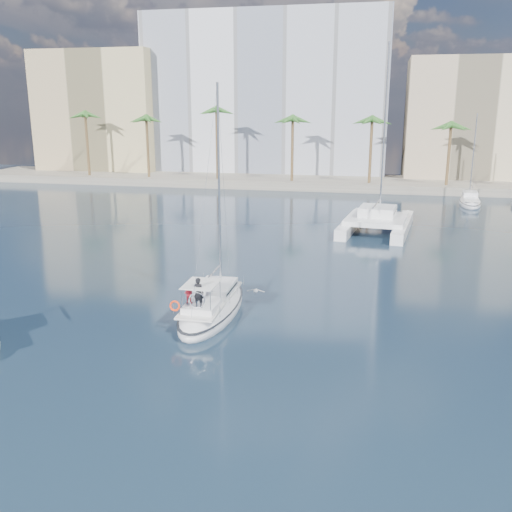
# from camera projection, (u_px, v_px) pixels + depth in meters

# --- Properties ---
(ground) EXTENTS (160.00, 160.00, 0.00)m
(ground) POSITION_uv_depth(u_px,v_px,m) (234.00, 321.00, 34.50)
(ground) COLOR black
(ground) RESTS_ON ground
(quay) EXTENTS (120.00, 14.00, 1.20)m
(quay) POSITION_uv_depth(u_px,v_px,m) (327.00, 182.00, 91.97)
(quay) COLOR gray
(quay) RESTS_ON ground
(building_modern) EXTENTS (42.00, 16.00, 28.00)m
(building_modern) POSITION_uv_depth(u_px,v_px,m) (269.00, 97.00, 102.31)
(building_modern) COLOR silver
(building_modern) RESTS_ON ground
(building_tan_left) EXTENTS (22.00, 14.00, 22.00)m
(building_tan_left) POSITION_uv_depth(u_px,v_px,m) (106.00, 114.00, 105.40)
(building_tan_left) COLOR tan
(building_tan_left) RESTS_ON ground
(building_beige) EXTENTS (20.00, 14.00, 20.00)m
(building_beige) POSITION_uv_depth(u_px,v_px,m) (468.00, 122.00, 93.59)
(building_beige) COLOR tan
(building_beige) RESTS_ON ground
(palm_left) EXTENTS (3.60, 3.60, 12.30)m
(palm_left) POSITION_uv_depth(u_px,v_px,m) (117.00, 120.00, 92.62)
(palm_left) COLOR brown
(palm_left) RESTS_ON ground
(palm_centre) EXTENTS (3.60, 3.60, 12.30)m
(palm_centre) POSITION_uv_depth(u_px,v_px,m) (327.00, 121.00, 85.71)
(palm_centre) COLOR brown
(palm_centre) RESTS_ON ground
(main_sloop) EXTENTS (3.24, 9.94, 14.73)m
(main_sloop) POSITION_uv_depth(u_px,v_px,m) (212.00, 307.00, 35.52)
(main_sloop) COLOR silver
(main_sloop) RESTS_ON ground
(catamaran) EXTENTS (7.96, 13.64, 18.79)m
(catamaran) POSITION_uv_depth(u_px,v_px,m) (377.00, 219.00, 59.19)
(catamaran) COLOR silver
(catamaran) RESTS_ON ground
(seagull) EXTENTS (1.21, 0.52, 0.22)m
(seagull) POSITION_uv_depth(u_px,v_px,m) (256.00, 291.00, 37.08)
(seagull) COLOR silver
(seagull) RESTS_ON ground
(moored_yacht_a) EXTENTS (3.37, 9.52, 11.90)m
(moored_yacht_a) POSITION_uv_depth(u_px,v_px,m) (470.00, 205.00, 74.84)
(moored_yacht_a) COLOR silver
(moored_yacht_a) RESTS_ON ground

